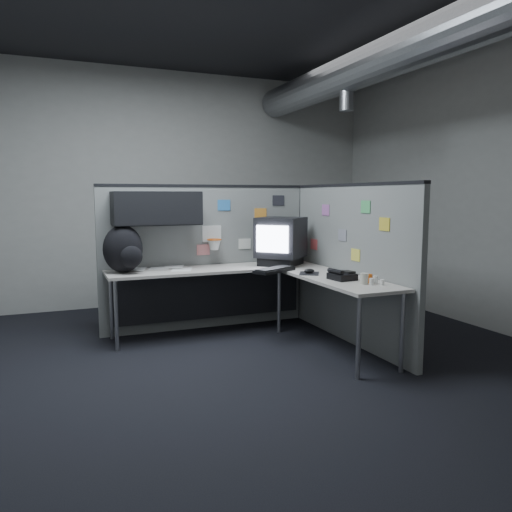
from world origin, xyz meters
name	(u,v)px	position (x,y,z in m)	size (l,w,h in m)	color
room	(314,131)	(0.56, 0.00, 2.10)	(5.62, 5.62, 3.22)	black
partition_back	(195,242)	(-0.25, 1.23, 1.00)	(2.44, 0.42, 1.63)	slate
partition_right	(349,263)	(1.10, 0.22, 0.82)	(0.07, 2.23, 1.63)	slate
desk	(246,281)	(0.15, 0.70, 0.61)	(2.31, 2.11, 0.73)	#BBB2A9
monitor	(281,241)	(0.65, 0.92, 1.01)	(0.66, 0.66, 0.54)	black
keyboard	(274,270)	(0.37, 0.48, 0.75)	(0.51, 0.38, 0.04)	black
mouse	(309,272)	(0.64, 0.23, 0.75)	(0.28, 0.30, 0.05)	black
phone	(342,276)	(0.75, -0.20, 0.77)	(0.22, 0.24, 0.10)	black
bottles	(374,280)	(0.89, -0.51, 0.76)	(0.13, 0.17, 0.08)	silver
cup	(364,279)	(0.81, -0.48, 0.78)	(0.07, 0.07, 0.10)	beige
papers	(163,268)	(-0.64, 1.13, 0.74)	(0.73, 0.55, 0.01)	white
backpack	(124,250)	(-1.06, 0.99, 0.97)	(0.40, 0.36, 0.48)	black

